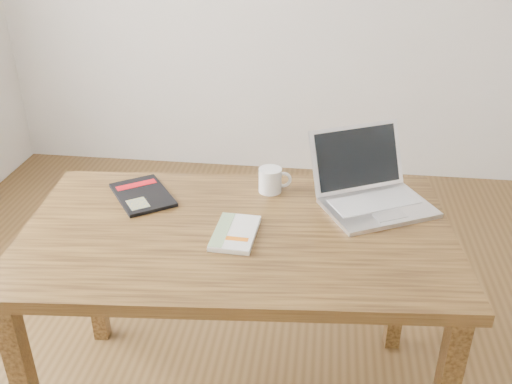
# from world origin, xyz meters

# --- Properties ---
(room) EXTENTS (4.04, 4.04, 2.70)m
(room) POSITION_xyz_m (-0.07, 0.00, 1.36)
(room) COLOR brown
(room) RESTS_ON ground
(desk) EXTENTS (1.39, 0.87, 0.75)m
(desk) POSITION_xyz_m (-0.19, -0.01, 0.66)
(desk) COLOR #533719
(desk) RESTS_ON ground
(white_guidebook) EXTENTS (0.13, 0.21, 0.02)m
(white_guidebook) POSITION_xyz_m (-0.19, -0.05, 0.76)
(white_guidebook) COLOR silver
(white_guidebook) RESTS_ON desk
(black_guidebook) EXTENTS (0.28, 0.30, 0.01)m
(black_guidebook) POSITION_xyz_m (-0.55, 0.16, 0.76)
(black_guidebook) COLOR black
(black_guidebook) RESTS_ON desk
(laptop) EXTENTS (0.45, 0.44, 0.22)m
(laptop) POSITION_xyz_m (0.22, 0.22, 0.80)
(laptop) COLOR silver
(laptop) RESTS_ON desk
(coffee_mug) EXTENTS (0.11, 0.08, 0.09)m
(coffee_mug) POSITION_xyz_m (-0.11, 0.25, 0.79)
(coffee_mug) COLOR white
(coffee_mug) RESTS_ON desk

